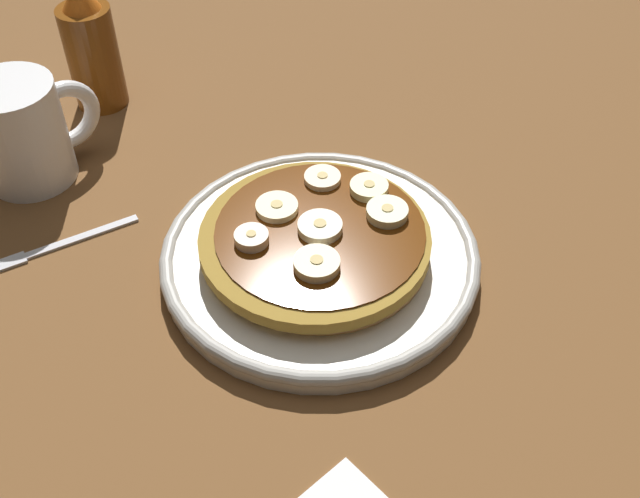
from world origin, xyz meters
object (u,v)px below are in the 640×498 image
object	(u,v)px
pancake_stack	(319,242)
banana_slice_3	(369,188)
fork	(52,246)
syrup_bottle	(92,50)
plate	(320,256)
banana_slice_6	(322,179)
banana_slice_0	(326,227)
banana_slice_1	(277,208)
banana_slice_5	(387,213)
coffee_mug	(24,130)
banana_slice_2	(317,264)
banana_slice_4	(252,238)

from	to	relation	value
pancake_stack	banana_slice_3	bearing A→B (deg)	10.76
fork	syrup_bottle	size ratio (longest dim) A/B	0.98
plate	banana_slice_6	bearing A→B (deg)	49.07
banana_slice_0	banana_slice_1	size ratio (longest dim) A/B	1.03
banana_slice_6	banana_slice_3	bearing A→B (deg)	-58.45
banana_slice_0	syrup_bottle	distance (cm)	32.46
banana_slice_3	banana_slice_5	bearing A→B (deg)	-105.72
coffee_mug	fork	bearing A→B (deg)	-108.21
banana_slice_1	banana_slice_5	size ratio (longest dim) A/B	1.02
banana_slice_2	banana_slice_3	world-z (taller)	same
pancake_stack	coffee_mug	xyz separation A→B (cm)	(-12.54, 25.37, 2.02)
banana_slice_2	fork	bearing A→B (deg)	125.86
syrup_bottle	banana_slice_1	bearing A→B (deg)	-87.26
plate	banana_slice_5	bearing A→B (deg)	-21.32
banana_slice_5	pancake_stack	bearing A→B (deg)	159.58
banana_slice_1	syrup_bottle	xyz separation A→B (cm)	(-1.35, 28.08, 1.79)
banana_slice_1	banana_slice_2	xyz separation A→B (cm)	(-1.49, -6.87, 0.09)
banana_slice_0	fork	distance (cm)	22.94
fork	banana_slice_5	bearing A→B (deg)	-39.63
coffee_mug	fork	world-z (taller)	coffee_mug
pancake_stack	banana_slice_2	size ratio (longest dim) A/B	5.32
plate	banana_slice_5	distance (cm)	6.37
banana_slice_4	banana_slice_5	distance (cm)	10.83
syrup_bottle	plate	bearing A→B (deg)	-85.51
plate	pancake_stack	size ratio (longest dim) A/B	1.38
banana_slice_6	fork	xyz separation A→B (cm)	(-19.82, 10.90, -3.91)
banana_slice_2	banana_slice_1	bearing A→B (deg)	77.75
banana_slice_2	syrup_bottle	distance (cm)	34.99
banana_slice_1	syrup_bottle	size ratio (longest dim) A/B	0.25
plate	fork	xyz separation A→B (cm)	(-15.90, 15.42, -0.83)
banana_slice_0	coffee_mug	distance (cm)	28.69
banana_slice_5	banana_slice_2	bearing A→B (deg)	-173.42
plate	banana_slice_0	bearing A→B (deg)	-31.76
banana_slice_1	coffee_mug	bearing A→B (deg)	118.26
pancake_stack	banana_slice_6	bearing A→B (deg)	48.63
banana_slice_4	fork	size ratio (longest dim) A/B	0.20
banana_slice_4	fork	world-z (taller)	banana_slice_4
plate	banana_slice_2	bearing A→B (deg)	-132.51
plate	banana_slice_2	xyz separation A→B (cm)	(-2.66, -2.90, 3.19)
banana_slice_2	plate	bearing A→B (deg)	47.49
plate	banana_slice_6	xyz separation A→B (cm)	(3.92, 4.52, 3.08)
banana_slice_0	plate	bearing A→B (deg)	148.24
pancake_stack	banana_slice_4	xyz separation A→B (cm)	(-4.71, 2.31, 1.47)
banana_slice_5	coffee_mug	distance (cm)	32.60
banana_slice_0	banana_slice_5	bearing A→B (deg)	-20.40
pancake_stack	banana_slice_4	distance (cm)	5.45
banana_slice_2	banana_slice_5	distance (cm)	7.85
banana_slice_3	banana_slice_2	bearing A→B (deg)	-155.16
banana_slice_3	syrup_bottle	distance (cm)	32.13
plate	syrup_bottle	size ratio (longest dim) A/B	1.91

